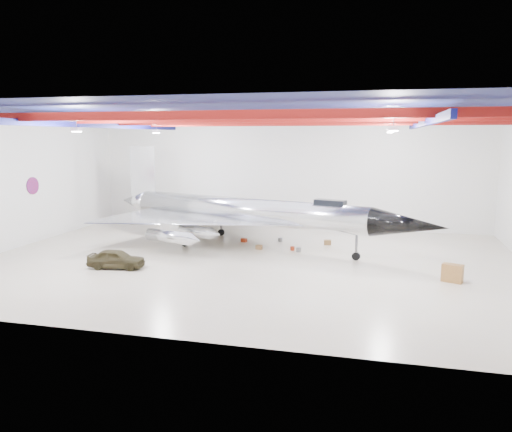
# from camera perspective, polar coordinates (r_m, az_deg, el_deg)

# --- Properties ---
(floor) EXTENTS (40.00, 40.00, 0.00)m
(floor) POSITION_cam_1_polar(r_m,az_deg,el_deg) (37.60, -0.88, -5.15)
(floor) COLOR #C1B399
(floor) RESTS_ON ground
(wall_back) EXTENTS (40.00, 0.00, 40.00)m
(wall_back) POSITION_cam_1_polar(r_m,az_deg,el_deg) (51.22, 3.43, 4.88)
(wall_back) COLOR silver
(wall_back) RESTS_ON floor
(wall_left) EXTENTS (0.00, 30.00, 30.00)m
(wall_left) POSITION_cam_1_polar(r_m,az_deg,el_deg) (46.02, -25.79, 3.52)
(wall_left) COLOR silver
(wall_left) RESTS_ON floor
(ceiling) EXTENTS (40.00, 40.00, 0.00)m
(ceiling) POSITION_cam_1_polar(r_m,az_deg,el_deg) (36.49, -0.92, 11.84)
(ceiling) COLOR #0A0F38
(ceiling) RESTS_ON wall_back
(ceiling_structure) EXTENTS (39.50, 29.50, 1.08)m
(ceiling_structure) POSITION_cam_1_polar(r_m,az_deg,el_deg) (36.46, -0.92, 10.78)
(ceiling_structure) COLOR maroon
(ceiling_structure) RESTS_ON ceiling
(wall_roundel) EXTENTS (0.10, 1.50, 1.50)m
(wall_roundel) POSITION_cam_1_polar(r_m,az_deg,el_deg) (47.57, -24.16, 3.17)
(wall_roundel) COLOR #B21414
(wall_roundel) RESTS_ON wall_left
(jet_aircraft) EXTENTS (29.85, 21.58, 8.32)m
(jet_aircraft) POSITION_cam_1_polar(r_m,az_deg,el_deg) (42.13, -1.30, 0.19)
(jet_aircraft) COLOR silver
(jet_aircraft) RESTS_ON floor
(jeep) EXTENTS (4.17, 2.10, 1.36)m
(jeep) POSITION_cam_1_polar(r_m,az_deg,el_deg) (36.77, -15.69, -4.73)
(jeep) COLOR #322C19
(jeep) RESTS_ON floor
(desk) EXTENTS (1.42, 1.06, 1.17)m
(desk) POSITION_cam_1_polar(r_m,az_deg,el_deg) (34.52, 21.53, -6.09)
(desk) COLOR brown
(desk) RESTS_ON floor
(toolbox_red) EXTENTS (0.56, 0.50, 0.33)m
(toolbox_red) POSITION_cam_1_polar(r_m,az_deg,el_deg) (44.20, -1.38, -2.77)
(toolbox_red) COLOR maroon
(toolbox_red) RESTS_ON floor
(engine_drum) EXTENTS (0.43, 0.43, 0.37)m
(engine_drum) POSITION_cam_1_polar(r_m,az_deg,el_deg) (40.55, 4.89, -3.86)
(engine_drum) COLOR #59595B
(engine_drum) RESTS_ON floor
(parts_bin) EXTENTS (0.67, 0.57, 0.42)m
(parts_bin) POSITION_cam_1_polar(r_m,az_deg,el_deg) (43.46, 8.17, -3.00)
(parts_bin) COLOR olive
(parts_bin) RESTS_ON floor
(crate_small) EXTENTS (0.44, 0.37, 0.28)m
(crate_small) POSITION_cam_1_polar(r_m,az_deg,el_deg) (46.02, -5.89, -2.37)
(crate_small) COLOR #59595B
(crate_small) RESTS_ON floor
(tool_chest) EXTENTS (0.45, 0.45, 0.33)m
(tool_chest) POSITION_cam_1_polar(r_m,az_deg,el_deg) (41.09, 4.19, -3.70)
(tool_chest) COLOR maroon
(tool_chest) RESTS_ON floor
(oil_barrel) EXTENTS (0.55, 0.46, 0.35)m
(oil_barrel) POSITION_cam_1_polar(r_m,az_deg,el_deg) (41.34, 0.34, -3.59)
(oil_barrel) COLOR olive
(oil_barrel) RESTS_ON floor
(spares_box) EXTENTS (0.47, 0.47, 0.34)m
(spares_box) POSITION_cam_1_polar(r_m,az_deg,el_deg) (44.35, 2.78, -2.73)
(spares_box) COLOR #59595B
(spares_box) RESTS_ON floor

